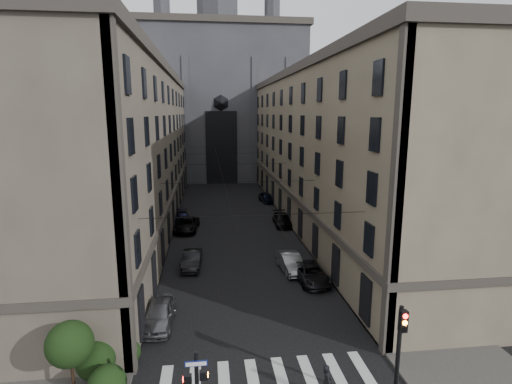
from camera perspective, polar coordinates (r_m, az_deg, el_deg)
name	(u,v)px	position (r m, az deg, el deg)	size (l,w,h in m)	color
sidewalk_left	(147,223)	(51.89, -15.29, -4.34)	(7.00, 80.00, 0.15)	#383533
sidewalk_right	(311,218)	(53.03, 7.81, -3.70)	(7.00, 80.00, 0.15)	#383533
zebra_crossing	(267,377)	(23.16, 1.55, -24.87)	(11.00, 3.20, 0.01)	beige
building_left	(118,149)	(50.79, -19.13, 5.76)	(13.60, 60.60, 18.85)	#4E453C
building_right	(335,147)	(52.28, 11.22, 6.30)	(13.60, 60.60, 18.85)	brown
gothic_tower	(219,93)	(88.59, -5.33, 13.88)	(35.00, 23.00, 58.00)	#2D2D33
traffic_light_right	(400,346)	(20.41, 19.83, -20.00)	(0.34, 0.50, 5.20)	black
shrub_cluster	(92,358)	(22.74, -22.41, -21.10)	(3.90, 4.40, 3.90)	black
tram_wires	(230,165)	(49.62, -3.68, 3.80)	(14.00, 60.00, 0.43)	black
car_left_near	(159,314)	(27.86, -13.69, -16.59)	(1.87, 4.65, 1.58)	slate
car_left_midnear	(192,259)	(36.72, -9.13, -9.49)	(1.58, 4.52, 1.49)	black
car_left_midfar	(187,224)	(47.74, -9.88, -4.59)	(2.53, 5.50, 1.53)	black
car_left_far	(182,218)	(51.34, -10.56, -3.61)	(1.84, 4.54, 1.32)	black
car_right_near	(290,262)	(35.66, 4.94, -9.97)	(1.65, 4.72, 1.56)	gray
car_right_midnear	(311,274)	(33.69, 7.84, -11.47)	(2.33, 5.05, 1.40)	black
car_right_midfar	(282,220)	(49.36, 3.80, -3.96)	(2.04, 5.01, 1.45)	black
car_right_far	(267,197)	(61.93, 1.53, -0.78)	(1.78, 4.43, 1.51)	black
pedestrian	(327,382)	(21.54, 10.05, -25.19)	(0.67, 0.44, 1.84)	black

